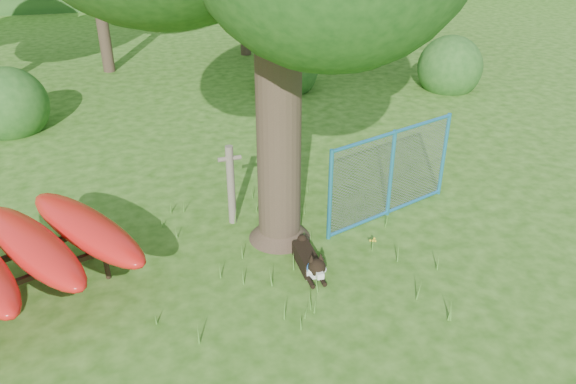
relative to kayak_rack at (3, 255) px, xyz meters
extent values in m
plane|color=#275310|center=(3.81, -0.80, -0.74)|extent=(80.00, 80.00, 0.00)
cylinder|color=#36291D|center=(3.94, 0.70, 1.90)|extent=(0.78, 0.78, 5.30)
cone|color=#36291D|center=(3.94, 0.70, -0.48)|extent=(1.17, 1.17, 0.53)
cylinder|color=#36291D|center=(4.57, 0.60, 2.64)|extent=(1.51, 0.47, 1.13)
cylinder|color=#675C4D|center=(3.26, 1.35, -0.03)|extent=(0.14, 0.14, 1.42)
cylinder|color=#675C4D|center=(3.26, 1.35, 0.46)|extent=(0.39, 0.11, 0.08)
cylinder|color=black|center=(1.24, 0.21, -0.51)|extent=(0.10, 0.10, 0.47)
cylinder|color=black|center=(0.97, 0.81, -0.51)|extent=(0.10, 0.10, 0.47)
cube|color=black|center=(0.14, -0.30, -0.26)|extent=(2.58, 1.24, 0.07)
cube|color=black|center=(-0.14, 0.30, -0.26)|extent=(2.58, 1.24, 0.07)
ellipsoid|color=red|center=(0.34, 0.16, 0.00)|extent=(2.07, 2.72, 0.45)
ellipsoid|color=red|center=(1.02, 0.47, 0.00)|extent=(2.14, 2.68, 0.45)
cube|color=black|center=(4.17, -0.16, -0.62)|extent=(0.29, 0.71, 0.24)
cube|color=white|center=(4.18, -0.46, -0.63)|extent=(0.23, 0.15, 0.22)
sphere|color=black|center=(4.19, -0.64, -0.45)|extent=(0.26, 0.26, 0.26)
cube|color=white|center=(4.20, -0.76, -0.49)|extent=(0.11, 0.14, 0.09)
sphere|color=white|center=(4.11, -0.66, -0.49)|extent=(0.12, 0.12, 0.12)
sphere|color=white|center=(4.27, -0.65, -0.49)|extent=(0.12, 0.12, 0.12)
cone|color=black|center=(4.12, -0.60, -0.31)|extent=(0.11, 0.12, 0.12)
cone|color=black|center=(4.26, -0.59, -0.31)|extent=(0.11, 0.13, 0.12)
cylinder|color=black|center=(4.10, -0.61, -0.69)|extent=(0.08, 0.30, 0.07)
cylinder|color=black|center=(4.28, -0.60, -0.69)|extent=(0.08, 0.30, 0.07)
sphere|color=black|center=(4.20, 0.22, -0.53)|extent=(0.16, 0.16, 0.16)
torus|color=blue|center=(4.19, -0.56, -0.51)|extent=(0.25, 0.08, 0.25)
cylinder|color=#2A8BC7|center=(4.71, 0.48, 0.05)|extent=(0.09, 0.09, 1.60)
cylinder|color=#2A8BC7|center=(5.95, 0.98, 0.05)|extent=(0.09, 0.09, 1.60)
cylinder|color=#2A8BC7|center=(7.18, 1.48, 0.05)|extent=(0.09, 0.09, 1.60)
cylinder|color=#2A8BC7|center=(5.95, 0.98, 0.82)|extent=(2.49, 1.05, 0.06)
cylinder|color=#2A8BC7|center=(5.95, 0.98, -0.70)|extent=(2.49, 1.05, 0.06)
plane|color=gray|center=(5.95, 0.98, 0.05)|extent=(2.47, 1.00, 2.66)
cylinder|color=#487D29|center=(5.28, -0.03, -0.64)|extent=(0.02, 0.02, 0.20)
sphere|color=gold|center=(5.28, -0.03, -0.54)|extent=(0.04, 0.04, 0.04)
sphere|color=gold|center=(5.32, 0.00, -0.53)|extent=(0.04, 0.04, 0.04)
sphere|color=gold|center=(5.24, -0.01, -0.55)|extent=(0.04, 0.04, 0.04)
sphere|color=gold|center=(5.31, -0.06, -0.54)|extent=(0.04, 0.04, 0.04)
sphere|color=gold|center=(5.27, -0.06, -0.53)|extent=(0.04, 0.04, 0.04)
sphere|color=#21501A|center=(-1.19, 6.70, -0.74)|extent=(1.80, 1.80, 1.80)
sphere|color=#21501A|center=(10.31, 7.20, -0.74)|extent=(1.80, 1.80, 1.80)
sphere|color=#21501A|center=(5.81, 8.20, -0.74)|extent=(1.80, 1.80, 1.80)
camera|label=1|loc=(2.29, -6.89, 4.33)|focal=35.00mm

